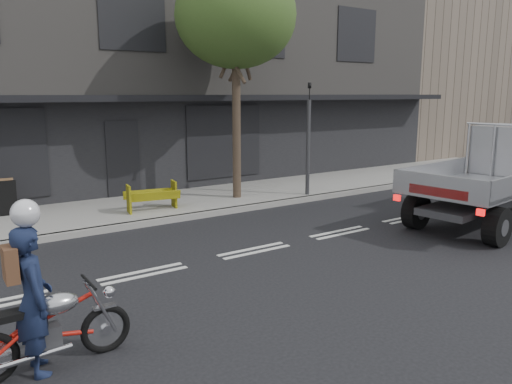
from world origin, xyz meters
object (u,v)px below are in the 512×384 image
object	(u,v)px
street_tree	(236,17)
traffic_light_pole	(308,145)
rider	(33,300)
motorcycle	(50,327)
sandwich_board	(4,199)
construction_barrier	(155,197)

from	to	relation	value
street_tree	traffic_light_pole	world-z (taller)	street_tree
rider	street_tree	bearing A→B (deg)	-46.66
motorcycle	sandwich_board	size ratio (longest dim) A/B	2.08
traffic_light_pole	sandwich_board	size ratio (longest dim) A/B	3.81
rider	sandwich_board	distance (m)	7.81
traffic_light_pole	construction_barrier	bearing A→B (deg)	174.12
motorcycle	traffic_light_pole	bearing A→B (deg)	32.79
traffic_light_pole	rider	world-z (taller)	traffic_light_pole
rider	construction_barrier	world-z (taller)	rider
construction_barrier	sandwich_board	distance (m)	3.69
traffic_light_pole	rider	size ratio (longest dim) A/B	2.00
street_tree	rider	size ratio (longest dim) A/B	3.86
street_tree	sandwich_board	xyz separation A→B (m)	(-6.08, 1.21, -4.67)
street_tree	motorcycle	distance (m)	10.49
street_tree	rider	distance (m)	10.42
street_tree	motorcycle	bearing A→B (deg)	-135.40
rider	construction_barrier	bearing A→B (deg)	-33.85
traffic_light_pole	construction_barrier	distance (m)	4.90
traffic_light_pole	rider	distance (m)	10.52
street_tree	sandwich_board	size ratio (longest dim) A/B	7.34
street_tree	construction_barrier	bearing A→B (deg)	-172.48
motorcycle	sandwich_board	bearing A→B (deg)	85.19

